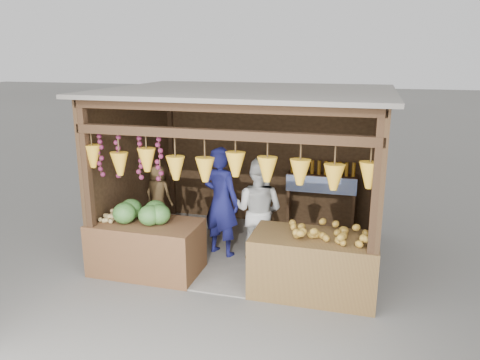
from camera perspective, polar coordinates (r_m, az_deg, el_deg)
name	(u,v)px	position (r m, az deg, el deg)	size (l,w,h in m)	color
ground	(247,252)	(7.84, 0.89, -8.74)	(80.00, 80.00, 0.00)	#514F49
stall_structure	(245,154)	(7.29, 0.60, 3.21)	(4.30, 3.30, 2.66)	slate
back_shelf	(322,185)	(8.57, 9.92, -0.66)	(1.25, 0.32, 1.32)	#382314
counter_left	(146,247)	(7.16, -11.34, -8.03)	(1.60, 0.85, 0.78)	#50321A
counter_right	(313,265)	(6.49, 8.93, -10.20)	(1.67, 0.85, 0.83)	#51361B
stool	(160,231)	(8.44, -9.73, -6.12)	(0.30, 0.30, 0.29)	black
man_standing	(221,202)	(7.45, -2.31, -2.70)	(0.65, 0.43, 1.79)	#161752
woman_standing	(259,210)	(7.24, 2.27, -3.72)	(0.81, 0.63, 1.66)	beige
vendor_seated	(158,194)	(8.23, -9.94, -1.73)	(0.52, 0.34, 1.06)	brown
melon_pile	(145,212)	(6.98, -11.53, -3.81)	(1.00, 0.50, 0.32)	#174E14
tanfruit_pile	(110,215)	(7.24, -15.59, -4.16)	(0.34, 0.40, 0.13)	olive
mango_pile	(321,229)	(6.29, 9.86, -5.88)	(1.40, 0.64, 0.22)	#A84616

